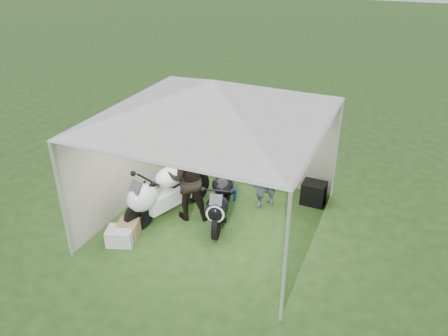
{
  "coord_description": "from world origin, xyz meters",
  "views": [
    {
      "loc": [
        3.1,
        -6.8,
        5.17
      ],
      "look_at": [
        0.06,
        0.35,
        1.1
      ],
      "focal_mm": 35.0,
      "sensor_mm": 36.0,
      "label": 1
    }
  ],
  "objects_px": {
    "paddock_stand": "(228,193)",
    "crate_1": "(129,229)",
    "motorcycle_black": "(222,198)",
    "canopy_tent": "(214,102)",
    "equipment_box": "(314,193)",
    "crate_0": "(120,236)",
    "person_dark_jacket": "(189,178)",
    "motorcycle_white": "(164,191)",
    "person_blue_jacket": "(265,172)"
  },
  "relations": [
    {
      "from": "motorcycle_white",
      "to": "equipment_box",
      "type": "distance_m",
      "value": 3.25
    },
    {
      "from": "motorcycle_black",
      "to": "equipment_box",
      "type": "bearing_deg",
      "value": 28.35
    },
    {
      "from": "canopy_tent",
      "to": "motorcycle_white",
      "type": "height_order",
      "value": "canopy_tent"
    },
    {
      "from": "motorcycle_black",
      "to": "paddock_stand",
      "type": "relative_size",
      "value": 5.32
    },
    {
      "from": "equipment_box",
      "to": "canopy_tent",
      "type": "bearing_deg",
      "value": -138.98
    },
    {
      "from": "motorcycle_white",
      "to": "crate_1",
      "type": "distance_m",
      "value": 1.06
    },
    {
      "from": "canopy_tent",
      "to": "crate_0",
      "type": "distance_m",
      "value": 3.1
    },
    {
      "from": "paddock_stand",
      "to": "canopy_tent",
      "type": "bearing_deg",
      "value": -84.29
    },
    {
      "from": "canopy_tent",
      "to": "paddock_stand",
      "type": "distance_m",
      "value": 2.61
    },
    {
      "from": "person_blue_jacket",
      "to": "crate_0",
      "type": "bearing_deg",
      "value": -1.71
    },
    {
      "from": "motorcycle_white",
      "to": "crate_0",
      "type": "relative_size",
      "value": 4.32
    },
    {
      "from": "person_blue_jacket",
      "to": "canopy_tent",
      "type": "bearing_deg",
      "value": 2.55
    },
    {
      "from": "equipment_box",
      "to": "crate_1",
      "type": "distance_m",
      "value": 4.01
    },
    {
      "from": "equipment_box",
      "to": "crate_0",
      "type": "height_order",
      "value": "equipment_box"
    },
    {
      "from": "canopy_tent",
      "to": "crate_0",
      "type": "bearing_deg",
      "value": -134.27
    },
    {
      "from": "motorcycle_black",
      "to": "crate_1",
      "type": "relative_size",
      "value": 5.12
    },
    {
      "from": "canopy_tent",
      "to": "motorcycle_white",
      "type": "relative_size",
      "value": 2.65
    },
    {
      "from": "motorcycle_black",
      "to": "paddock_stand",
      "type": "bearing_deg",
      "value": 90.0
    },
    {
      "from": "paddock_stand",
      "to": "person_blue_jacket",
      "type": "bearing_deg",
      "value": 1.69
    },
    {
      "from": "crate_1",
      "to": "person_dark_jacket",
      "type": "bearing_deg",
      "value": 55.25
    },
    {
      "from": "paddock_stand",
      "to": "crate_0",
      "type": "relative_size",
      "value": 0.74
    },
    {
      "from": "person_dark_jacket",
      "to": "crate_0",
      "type": "distance_m",
      "value": 1.74
    },
    {
      "from": "crate_0",
      "to": "motorcycle_white",
      "type": "bearing_deg",
      "value": 74.76
    },
    {
      "from": "motorcycle_black",
      "to": "crate_1",
      "type": "xyz_separation_m",
      "value": [
        -1.45,
        -1.21,
        -0.37
      ]
    },
    {
      "from": "motorcycle_white",
      "to": "equipment_box",
      "type": "bearing_deg",
      "value": 51.7
    },
    {
      "from": "motorcycle_white",
      "to": "motorcycle_black",
      "type": "bearing_deg",
      "value": 33.88
    },
    {
      "from": "person_dark_jacket",
      "to": "paddock_stand",
      "type": "bearing_deg",
      "value": -137.58
    },
    {
      "from": "motorcycle_black",
      "to": "person_blue_jacket",
      "type": "relative_size",
      "value": 1.2
    },
    {
      "from": "paddock_stand",
      "to": "person_dark_jacket",
      "type": "relative_size",
      "value": 0.2
    },
    {
      "from": "person_dark_jacket",
      "to": "person_blue_jacket",
      "type": "bearing_deg",
      "value": -164.41
    },
    {
      "from": "person_dark_jacket",
      "to": "equipment_box",
      "type": "distance_m",
      "value": 2.8
    },
    {
      "from": "crate_1",
      "to": "paddock_stand",
      "type": "bearing_deg",
      "value": 59.29
    },
    {
      "from": "canopy_tent",
      "to": "person_blue_jacket",
      "type": "bearing_deg",
      "value": 52.66
    },
    {
      "from": "person_blue_jacket",
      "to": "equipment_box",
      "type": "height_order",
      "value": "person_blue_jacket"
    },
    {
      "from": "motorcycle_black",
      "to": "person_dark_jacket",
      "type": "distance_m",
      "value": 0.77
    },
    {
      "from": "motorcycle_black",
      "to": "crate_1",
      "type": "bearing_deg",
      "value": -153.64
    },
    {
      "from": "person_dark_jacket",
      "to": "equipment_box",
      "type": "xyz_separation_m",
      "value": [
        2.26,
        1.51,
        -0.65
      ]
    },
    {
      "from": "canopy_tent",
      "to": "crate_0",
      "type": "relative_size",
      "value": 11.43
    },
    {
      "from": "motorcycle_black",
      "to": "canopy_tent",
      "type": "bearing_deg",
      "value": -165.34
    },
    {
      "from": "person_blue_jacket",
      "to": "person_dark_jacket",
      "type": "bearing_deg",
      "value": -12.55
    },
    {
      "from": "motorcycle_white",
      "to": "crate_0",
      "type": "xyz_separation_m",
      "value": [
        -0.32,
        -1.16,
        -0.45
      ]
    },
    {
      "from": "paddock_stand",
      "to": "crate_1",
      "type": "height_order",
      "value": "crate_1"
    },
    {
      "from": "motorcycle_black",
      "to": "paddock_stand",
      "type": "xyz_separation_m",
      "value": [
        -0.21,
        0.88,
        -0.41
      ]
    },
    {
      "from": "person_blue_jacket",
      "to": "crate_1",
      "type": "relative_size",
      "value": 4.28
    },
    {
      "from": "canopy_tent",
      "to": "motorcycle_white",
      "type": "xyz_separation_m",
      "value": [
        -1.04,
        -0.23,
        -1.96
      ]
    },
    {
      "from": "paddock_stand",
      "to": "person_blue_jacket",
      "type": "distance_m",
      "value": 1.07
    },
    {
      "from": "paddock_stand",
      "to": "crate_1",
      "type": "bearing_deg",
      "value": -120.71
    },
    {
      "from": "motorcycle_white",
      "to": "motorcycle_black",
      "type": "xyz_separation_m",
      "value": [
        1.16,
        0.29,
        -0.07
      ]
    },
    {
      "from": "canopy_tent",
      "to": "person_blue_jacket",
      "type": "xyz_separation_m",
      "value": [
        0.74,
        0.97,
        -1.76
      ]
    },
    {
      "from": "person_blue_jacket",
      "to": "crate_0",
      "type": "xyz_separation_m",
      "value": [
        -2.09,
        -2.36,
        -0.65
      ]
    }
  ]
}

